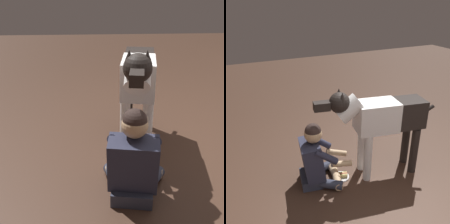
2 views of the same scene
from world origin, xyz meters
The scene contains 4 objects.
ground_plane centered at (0.00, 0.00, 0.00)m, with size 14.54×14.54×0.00m, color #442D20.
person_sitting_on_floor centered at (0.79, -0.63, 0.33)m, with size 0.67×0.57×0.81m.
large_dog centered at (-0.01, -0.49, 0.77)m, with size 1.53×0.46×1.19m.
hot_dog_on_plate centered at (0.48, -0.58, 0.03)m, with size 0.22×0.22×0.06m.
Camera 2 is at (1.67, 1.90, 2.18)m, focal length 42.29 mm.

